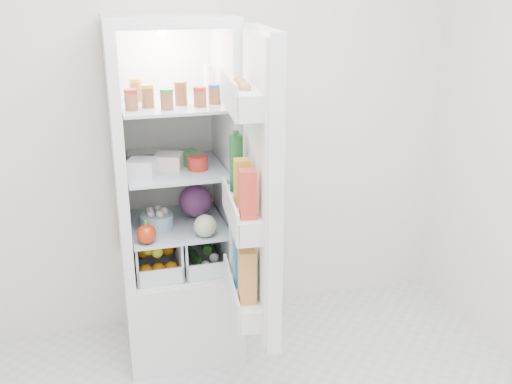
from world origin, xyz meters
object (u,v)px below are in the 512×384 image
object	(u,v)px
refrigerator	(176,233)
red_cabbage	(195,201)
mushroom_bowl	(157,221)
fridge_door	(255,192)

from	to	relation	value
refrigerator	red_cabbage	xyz separation A→B (m)	(0.11, 0.01, 0.17)
red_cabbage	mushroom_bowl	bearing A→B (deg)	-153.72
red_cabbage	fridge_door	size ratio (longest dim) A/B	0.14
mushroom_bowl	fridge_door	bearing A→B (deg)	-54.65
refrigerator	fridge_door	distance (m)	0.81
mushroom_bowl	fridge_door	size ratio (longest dim) A/B	0.13
refrigerator	red_cabbage	size ratio (longest dim) A/B	10.19
mushroom_bowl	fridge_door	distance (m)	0.72
red_cabbage	fridge_door	world-z (taller)	fridge_door
refrigerator	fridge_door	xyz separation A→B (m)	(0.27, -0.64, 0.43)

